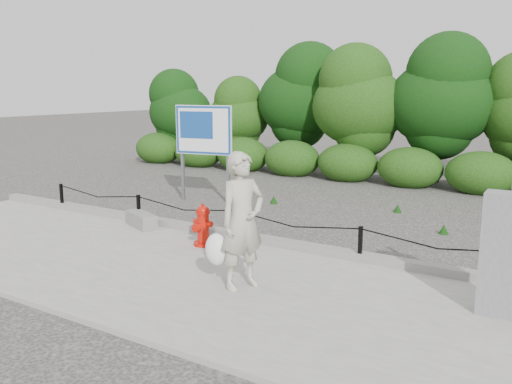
{
  "coord_description": "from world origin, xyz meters",
  "views": [
    {
      "loc": [
        5.63,
        -8.21,
        2.92
      ],
      "look_at": [
        0.34,
        0.2,
        1.0
      ],
      "focal_mm": 38.0,
      "sensor_mm": 36.0,
      "label": 1
    }
  ],
  "objects": [
    {
      "name": "utility_cabinet",
      "position": [
        4.83,
        -1.06,
        0.87
      ],
      "size": [
        0.61,
        0.43,
        1.74
      ],
      "rotation": [
        0.0,
        0.0,
        0.02
      ],
      "color": "gray",
      "rests_on": "sidewalk"
    },
    {
      "name": "treeline",
      "position": [
        1.15,
        8.94,
        2.52
      ],
      "size": [
        20.07,
        3.73,
        4.75
      ],
      "color": "black",
      "rests_on": "ground"
    },
    {
      "name": "fire_hydrant",
      "position": [
        -0.28,
        -0.64,
        0.45
      ],
      "size": [
        0.41,
        0.42,
        0.77
      ],
      "rotation": [
        0.0,
        0.0,
        -0.09
      ],
      "color": "#BB1207",
      "rests_on": "sidewalk"
    },
    {
      "name": "advertising_sign",
      "position": [
        -2.82,
        2.72,
        1.75
      ],
      "size": [
        1.54,
        0.39,
        2.48
      ],
      "rotation": [
        0.0,
        0.0,
        0.19
      ],
      "color": "slate",
      "rests_on": "ground"
    },
    {
      "name": "curb",
      "position": [
        0.0,
        0.05,
        0.15
      ],
      "size": [
        14.0,
        0.22,
        0.14
      ],
      "primitive_type": "cube",
      "color": "slate",
      "rests_on": "sidewalk"
    },
    {
      "name": "concrete_block",
      "position": [
        -2.19,
        -0.25,
        0.23
      ],
      "size": [
        0.96,
        0.64,
        0.29
      ],
      "primitive_type": "cube",
      "rotation": [
        0.0,
        0.0,
        -0.39
      ],
      "color": "slate",
      "rests_on": "sidewalk"
    },
    {
      "name": "ground",
      "position": [
        0.0,
        0.0,
        0.0
      ],
      "size": [
        90.0,
        90.0,
        0.0
      ],
      "primitive_type": "plane",
      "color": "#2D2B28",
      "rests_on": "ground"
    },
    {
      "name": "sidewalk",
      "position": [
        0.0,
        -2.0,
        0.04
      ],
      "size": [
        14.0,
        4.0,
        0.08
      ],
      "primitive_type": "cube",
      "color": "gray",
      "rests_on": "ground"
    },
    {
      "name": "chain_barrier",
      "position": [
        0.0,
        0.0,
        0.46
      ],
      "size": [
        10.06,
        0.06,
        0.6
      ],
      "color": "black",
      "rests_on": "sidewalk"
    },
    {
      "name": "pedestrian",
      "position": [
        1.48,
        -2.03,
        1.04
      ],
      "size": [
        0.88,
        0.84,
        1.97
      ],
      "rotation": [
        0.0,
        0.0,
        1.2
      ],
      "color": "#AAA791",
      "rests_on": "sidewalk"
    }
  ]
}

